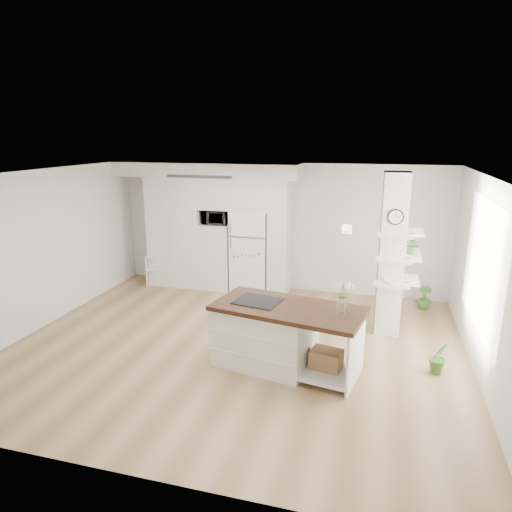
{
  "coord_description": "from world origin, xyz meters",
  "views": [
    {
      "loc": [
        2.07,
        -6.32,
        3.26
      ],
      "look_at": [
        0.08,
        0.9,
        1.26
      ],
      "focal_mm": 32.0,
      "sensor_mm": 36.0,
      "label": 1
    }
  ],
  "objects": [
    {
      "name": "kitchen_island",
      "position": [
        0.68,
        -0.42,
        0.49
      ],
      "size": [
        2.23,
        1.36,
        1.51
      ],
      "rotation": [
        0.0,
        0.0,
        -0.18
      ],
      "color": "silver",
      "rests_on": "floor"
    },
    {
      "name": "room",
      "position": [
        0.0,
        0.0,
        1.86
      ],
      "size": [
        7.04,
        6.04,
        2.72
      ],
      "color": "white",
      "rests_on": "ground"
    },
    {
      "name": "bookshelf",
      "position": [
        -2.57,
        2.51,
        0.29
      ],
      "size": [
        0.64,
        0.48,
        0.67
      ],
      "rotation": [
        0.0,
        0.0,
        0.31
      ],
      "color": "silver",
      "rests_on": "floor"
    },
    {
      "name": "refrigerator",
      "position": [
        -0.53,
        2.68,
        0.88
      ],
      "size": [
        0.78,
        0.69,
        1.75
      ],
      "color": "white",
      "rests_on": "floor"
    },
    {
      "name": "column",
      "position": [
        2.38,
        1.13,
        1.35
      ],
      "size": [
        0.69,
        0.9,
        2.7
      ],
      "color": "silver",
      "rests_on": "floor"
    },
    {
      "name": "decor_bowl",
      "position": [
        2.3,
        0.9,
        1.0
      ],
      "size": [
        0.22,
        0.22,
        0.05
      ],
      "primitive_type": "imported",
      "color": "white",
      "rests_on": "column"
    },
    {
      "name": "microwave",
      "position": [
        -1.27,
        2.62,
        1.57
      ],
      "size": [
        0.54,
        0.37,
        0.3
      ],
      "primitive_type": "imported",
      "color": "#2D2D2D",
      "rests_on": "cabinet_wall"
    },
    {
      "name": "floor",
      "position": [
        0.0,
        0.0,
        0.0
      ],
      "size": [
        7.0,
        6.0,
        0.01
      ],
      "primitive_type": "cube",
      "color": "tan",
      "rests_on": "ground"
    },
    {
      "name": "pendant_light",
      "position": [
        1.7,
        0.15,
        2.12
      ],
      "size": [
        0.12,
        0.12,
        0.1
      ],
      "primitive_type": "cylinder",
      "color": "white",
      "rests_on": "room"
    },
    {
      "name": "shelf_plant",
      "position": [
        2.63,
        1.3,
        1.52
      ],
      "size": [
        0.27,
        0.23,
        0.3
      ],
      "primitive_type": "imported",
      "color": "#45772F",
      "rests_on": "column"
    },
    {
      "name": "window",
      "position": [
        3.48,
        0.3,
        1.5
      ],
      "size": [
        0.0,
        2.4,
        2.4
      ],
      "primitive_type": "plane",
      "rotation": [
        1.57,
        0.0,
        -1.57
      ],
      "color": "white",
      "rests_on": "room"
    },
    {
      "name": "floor_plant_a",
      "position": [
        3.0,
        -0.06,
        0.26
      ],
      "size": [
        0.35,
        0.32,
        0.51
      ],
      "primitive_type": "imported",
      "rotation": [
        0.0,
        0.0,
        0.42
      ],
      "color": "#45772F",
      "rests_on": "floor"
    },
    {
      "name": "cabinet_wall",
      "position": [
        -1.45,
        2.67,
        1.51
      ],
      "size": [
        4.0,
        0.71,
        2.7
      ],
      "color": "silver",
      "rests_on": "floor"
    },
    {
      "name": "floor_plant_b",
      "position": [
        3.0,
        2.5,
        0.23
      ],
      "size": [
        0.3,
        0.3,
        0.45
      ],
      "primitive_type": "imported",
      "rotation": [
        0.0,
        0.0,
        -0.2
      ],
      "color": "#45772F",
      "rests_on": "floor"
    }
  ]
}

